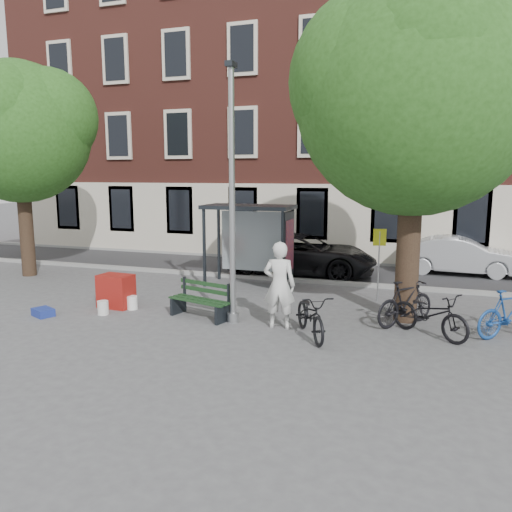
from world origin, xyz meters
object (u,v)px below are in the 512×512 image
object	(u,v)px
car_silver	(460,256)
bus_shelter	(261,227)
notice_sign	(379,248)
lamppost	(232,209)
bike_b	(509,313)
painter	(279,285)
bike_c	(311,315)
bike_d	(405,303)
bike_a	(430,314)
red_stand	(116,291)
car_dark	(301,254)
bench	(201,302)

from	to	relation	value
car_silver	bus_shelter	bearing A→B (deg)	124.65
notice_sign	lamppost	bearing A→B (deg)	-149.79
car_silver	bike_b	bearing A→B (deg)	-173.54
painter	bike_c	distance (m)	1.09
bike_b	bike_d	distance (m)	2.23
bike_c	lamppost	bearing A→B (deg)	137.49
bike_a	notice_sign	bearing A→B (deg)	61.83
red_stand	car_silver	bearing A→B (deg)	40.67
bike_d	red_stand	size ratio (longest dim) A/B	2.06
bike_d	car_dark	xyz separation A→B (m)	(-3.81, 5.18, 0.19)
lamppost	bike_b	world-z (taller)	lamppost
car_silver	lamppost	bearing A→B (deg)	147.05
bike_d	red_stand	world-z (taller)	bike_d
bus_shelter	bike_a	size ratio (longest dim) A/B	1.45
bench	bike_c	bearing A→B (deg)	3.72
car_dark	bike_d	bearing A→B (deg)	-146.37
painter	car_silver	world-z (taller)	painter
bike_d	bike_b	bearing A→B (deg)	-145.57
bike_a	bike_c	bearing A→B (deg)	145.42
bike_a	notice_sign	distance (m)	3.30
bike_b	bike_d	size ratio (longest dim) A/B	0.99
bus_shelter	notice_sign	world-z (taller)	bus_shelter
bike_c	car_silver	size ratio (longest dim) A/B	0.47
lamppost	bus_shelter	distance (m)	4.24
bike_b	bike_c	distance (m)	4.41
car_dark	red_stand	world-z (taller)	car_dark
car_dark	car_silver	bearing A→B (deg)	-73.61
bench	bike_b	distance (m)	7.19
lamppost	painter	bearing A→B (deg)	-3.51
bench	car_dark	world-z (taller)	car_dark
bike_c	red_stand	size ratio (longest dim) A/B	2.16
bus_shelter	bike_d	bearing A→B (deg)	-33.13
bike_a	car_silver	xyz separation A→B (m)	(1.06, 7.75, 0.16)
bike_c	notice_sign	world-z (taller)	notice_sign
car_silver	red_stand	world-z (taller)	car_silver
bus_shelter	bike_b	distance (m)	7.67
lamppost	bike_b	bearing A→B (deg)	8.28
bike_b	bike_a	bearing A→B (deg)	66.42
painter	bike_d	xyz separation A→B (m)	(2.81, 1.17, -0.48)
bench	bike_a	distance (m)	5.48
painter	bench	bearing A→B (deg)	-10.47
lamppost	bike_b	distance (m)	6.68
bike_d	notice_sign	size ratio (longest dim) A/B	0.89
lamppost	red_stand	size ratio (longest dim) A/B	6.79
bike_c	notice_sign	bearing A→B (deg)	44.31
bike_a	bike_b	world-z (taller)	bike_b
lamppost	bench	distance (m)	2.55
lamppost	bench	world-z (taller)	lamppost
bike_a	red_stand	world-z (taller)	bike_a
bike_b	bike_d	bearing A→B (deg)	44.79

